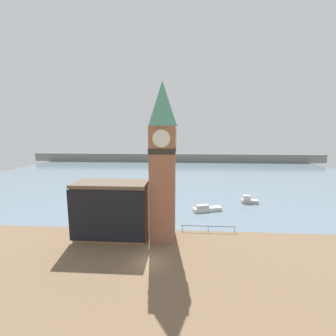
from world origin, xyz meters
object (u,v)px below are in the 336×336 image
at_px(boat_near, 206,209).
at_px(boat_far, 249,200).
at_px(pier_building, 112,210).
at_px(mooring_bollard_near, 173,238).
at_px(clock_tower, 163,158).

height_order(boat_near, boat_far, boat_far).
bearing_deg(pier_building, mooring_bollard_near, -4.20).
bearing_deg(mooring_bollard_near, pier_building, 175.80).
relative_size(clock_tower, mooring_bollard_near, 36.81).
bearing_deg(boat_near, mooring_bollard_near, -132.32).
bearing_deg(clock_tower, pier_building, -178.00).
xyz_separation_m(clock_tower, boat_near, (8.81, 13.78, -13.15)).
relative_size(clock_tower, boat_near, 3.75).
bearing_deg(mooring_bollard_near, boat_far, 49.55).
bearing_deg(mooring_bollard_near, boat_near, 64.65).
bearing_deg(clock_tower, boat_near, 57.42).
bearing_deg(pier_building, boat_far, 35.87).
distance_m(pier_building, boat_near, 22.86).
bearing_deg(pier_building, clock_tower, 2.00).
height_order(pier_building, mooring_bollard_near, pier_building).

